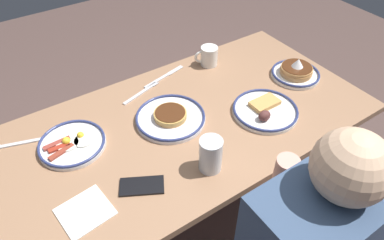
{
  "coord_description": "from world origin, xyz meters",
  "views": [
    {
      "loc": [
        0.55,
        0.86,
        1.67
      ],
      "look_at": [
        0.01,
        0.04,
        0.77
      ],
      "focal_mm": 32.71,
      "sensor_mm": 36.0,
      "label": 1
    }
  ],
  "objects": [
    {
      "name": "paper_napkin",
      "position": [
        0.49,
        0.17,
        0.75
      ],
      "size": [
        0.17,
        0.16,
        0.0
      ],
      "primitive_type": "cube",
      "rotation": [
        0.0,
        0.0,
        0.12
      ],
      "color": "white",
      "rests_on": "dining_table"
    },
    {
      "name": "plate_far_side",
      "position": [
        -0.57,
        0.02,
        0.77
      ],
      "size": [
        0.22,
        0.22,
        0.09
      ],
      "color": "white",
      "rests_on": "dining_table"
    },
    {
      "name": "drinking_glass",
      "position": [
        0.07,
        0.24,
        0.8
      ],
      "size": [
        0.08,
        0.08,
        0.13
      ],
      "color": "silver",
      "rests_on": "dining_table"
    },
    {
      "name": "plate_center_pancakes",
      "position": [
        -0.28,
        0.14,
        0.76
      ],
      "size": [
        0.26,
        0.26,
        0.05
      ],
      "color": "white",
      "rests_on": "dining_table"
    },
    {
      "name": "cell_phone",
      "position": [
        0.3,
        0.19,
        0.75
      ],
      "size": [
        0.16,
        0.13,
        0.01
      ],
      "primitive_type": "cube",
      "rotation": [
        0.0,
        0.0,
        -0.5
      ],
      "color": "black",
      "rests_on": "dining_table"
    },
    {
      "name": "tea_spoon",
      "position": [
        0.62,
        -0.24,
        0.75
      ],
      "size": [
        0.18,
        0.07,
        0.01
      ],
      "color": "silver",
      "rests_on": "dining_table"
    },
    {
      "name": "fork_near",
      "position": [
        0.07,
        -0.25,
        0.75
      ],
      "size": [
        0.2,
        0.07,
        0.01
      ],
      "color": "silver",
      "rests_on": "dining_table"
    },
    {
      "name": "butter_knife",
      "position": [
        -0.07,
        -0.3,
        0.75
      ],
      "size": [
        0.23,
        0.07,
        0.01
      ],
      "color": "silver",
      "rests_on": "dining_table"
    },
    {
      "name": "plate_near_main",
      "position": [
        0.43,
        -0.12,
        0.76
      ],
      "size": [
        0.24,
        0.24,
        0.04
      ],
      "color": "white",
      "rests_on": "dining_table"
    },
    {
      "name": "ground_plane",
      "position": [
        0.0,
        0.0,
        0.0
      ],
      "size": [
        6.0,
        6.0,
        0.0
      ],
      "primitive_type": "plane",
      "color": "brown"
    },
    {
      "name": "plate_far_companion",
      "position": [
        0.06,
        -0.04,
        0.76
      ],
      "size": [
        0.28,
        0.28,
        0.04
      ],
      "color": "white",
      "rests_on": "dining_table"
    },
    {
      "name": "dining_table",
      "position": [
        0.0,
        0.0,
        0.65
      ],
      "size": [
        1.47,
        0.76,
        0.74
      ],
      "color": "#9A7051",
      "rests_on": "ground_plane"
    },
    {
      "name": "coffee_mug",
      "position": [
        -0.3,
        -0.28,
        0.79
      ],
      "size": [
        0.11,
        0.08,
        0.09
      ],
      "color": "white",
      "rests_on": "dining_table"
    }
  ]
}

